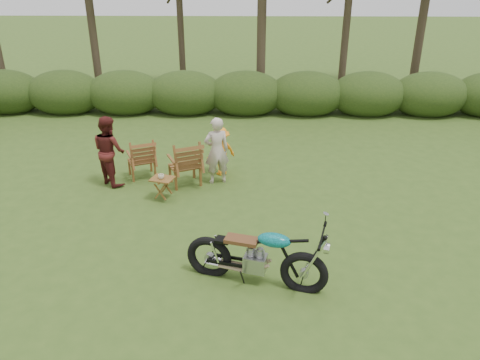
{
  "coord_description": "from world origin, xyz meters",
  "views": [
    {
      "loc": [
        0.14,
        -6.13,
        4.56
      ],
      "look_at": [
        -0.03,
        1.71,
        0.9
      ],
      "focal_mm": 35.0,
      "sensor_mm": 36.0,
      "label": 1
    }
  ],
  "objects_px": {
    "side_table": "(163,189)",
    "child": "(221,174)",
    "cup": "(161,176)",
    "motorcycle": "(255,281)",
    "adult_a": "(217,182)",
    "lawn_chair_left": "(143,176)",
    "adult_b": "(113,182)",
    "lawn_chair_right": "(186,184)"
  },
  "relations": [
    {
      "from": "motorcycle",
      "to": "adult_a",
      "type": "bearing_deg",
      "value": 118.0
    },
    {
      "from": "lawn_chair_right",
      "to": "side_table",
      "type": "xyz_separation_m",
      "value": [
        -0.37,
        -0.76,
        0.24
      ]
    },
    {
      "from": "adult_a",
      "to": "motorcycle",
      "type": "bearing_deg",
      "value": 85.73
    },
    {
      "from": "side_table",
      "to": "adult_b",
      "type": "distance_m",
      "value": 1.53
    },
    {
      "from": "motorcycle",
      "to": "adult_b",
      "type": "height_order",
      "value": "adult_b"
    },
    {
      "from": "adult_a",
      "to": "adult_b",
      "type": "distance_m",
      "value": 2.38
    },
    {
      "from": "lawn_chair_right",
      "to": "motorcycle",
      "type": "bearing_deg",
      "value": 89.3
    },
    {
      "from": "side_table",
      "to": "adult_a",
      "type": "xyz_separation_m",
      "value": [
        1.08,
        0.87,
        -0.24
      ]
    },
    {
      "from": "lawn_chair_left",
      "to": "adult_a",
      "type": "xyz_separation_m",
      "value": [
        1.77,
        -0.28,
        0.0
      ]
    },
    {
      "from": "lawn_chair_right",
      "to": "side_table",
      "type": "height_order",
      "value": "lawn_chair_right"
    },
    {
      "from": "adult_a",
      "to": "cup",
      "type": "bearing_deg",
      "value": 21.93
    },
    {
      "from": "motorcycle",
      "to": "lawn_chair_right",
      "type": "height_order",
      "value": "motorcycle"
    },
    {
      "from": "side_table",
      "to": "child",
      "type": "bearing_deg",
      "value": 49.33
    },
    {
      "from": "child",
      "to": "lawn_chair_left",
      "type": "bearing_deg",
      "value": -28.4
    },
    {
      "from": "motorcycle",
      "to": "lawn_chair_right",
      "type": "distance_m",
      "value": 3.86
    },
    {
      "from": "lawn_chair_right",
      "to": "cup",
      "type": "bearing_deg",
      "value": 39.52
    },
    {
      "from": "lawn_chair_left",
      "to": "cup",
      "type": "bearing_deg",
      "value": 95.91
    },
    {
      "from": "child",
      "to": "adult_b",
      "type": "bearing_deg",
      "value": -21.62
    },
    {
      "from": "lawn_chair_left",
      "to": "cup",
      "type": "relative_size",
      "value": 7.55
    },
    {
      "from": "child",
      "to": "cup",
      "type": "bearing_deg",
      "value": 15.27
    },
    {
      "from": "motorcycle",
      "to": "adult_b",
      "type": "bearing_deg",
      "value": 147.07
    },
    {
      "from": "lawn_chair_right",
      "to": "child",
      "type": "bearing_deg",
      "value": -167.89
    },
    {
      "from": "adult_a",
      "to": "lawn_chair_left",
      "type": "bearing_deg",
      "value": -26.04
    },
    {
      "from": "lawn_chair_left",
      "to": "child",
      "type": "bearing_deg",
      "value": 161.77
    },
    {
      "from": "side_table",
      "to": "adult_b",
      "type": "relative_size",
      "value": 0.31
    },
    {
      "from": "cup",
      "to": "child",
      "type": "distance_m",
      "value": 1.86
    },
    {
      "from": "lawn_chair_right",
      "to": "adult_a",
      "type": "relative_size",
      "value": 0.68
    },
    {
      "from": "lawn_chair_left",
      "to": "adult_a",
      "type": "bearing_deg",
      "value": 147.1
    },
    {
      "from": "child",
      "to": "motorcycle",
      "type": "bearing_deg",
      "value": 66.48
    },
    {
      "from": "cup",
      "to": "child",
      "type": "height_order",
      "value": "cup"
    },
    {
      "from": "lawn_chair_left",
      "to": "adult_a",
      "type": "distance_m",
      "value": 1.79
    },
    {
      "from": "lawn_chair_left",
      "to": "side_table",
      "type": "height_order",
      "value": "side_table"
    },
    {
      "from": "lawn_chair_left",
      "to": "child",
      "type": "height_order",
      "value": "child"
    },
    {
      "from": "side_table",
      "to": "adult_b",
      "type": "height_order",
      "value": "adult_b"
    },
    {
      "from": "adult_a",
      "to": "adult_b",
      "type": "xyz_separation_m",
      "value": [
        -2.37,
        -0.08,
        0.0
      ]
    },
    {
      "from": "side_table",
      "to": "cup",
      "type": "bearing_deg",
      "value": -124.16
    },
    {
      "from": "cup",
      "to": "lawn_chair_right",
      "type": "bearing_deg",
      "value": 63.87
    },
    {
      "from": "motorcycle",
      "to": "lawn_chair_left",
      "type": "xyz_separation_m",
      "value": [
        -2.61,
        3.93,
        0.0
      ]
    },
    {
      "from": "lawn_chair_left",
      "to": "child",
      "type": "distance_m",
      "value": 1.84
    },
    {
      "from": "side_table",
      "to": "cup",
      "type": "relative_size",
      "value": 3.9
    },
    {
      "from": "side_table",
      "to": "motorcycle",
      "type": "bearing_deg",
      "value": -55.44
    },
    {
      "from": "motorcycle",
      "to": "adult_a",
      "type": "xyz_separation_m",
      "value": [
        -0.83,
        3.65,
        0.0
      ]
    }
  ]
}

